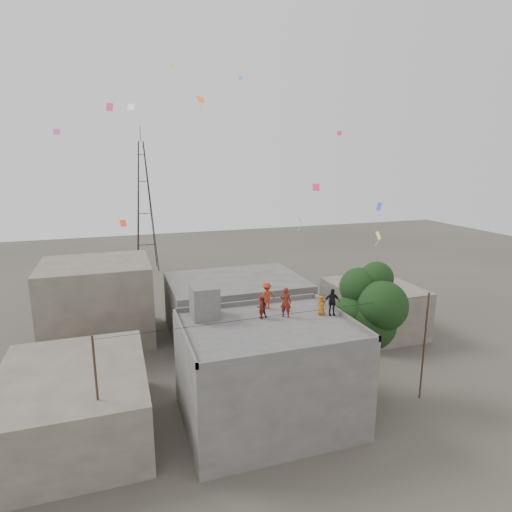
% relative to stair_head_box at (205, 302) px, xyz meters
% --- Properties ---
extents(ground, '(140.00, 140.00, 0.00)m').
position_rel_stair_head_box_xyz_m(ground, '(3.20, -2.60, -7.10)').
color(ground, '#3F3A34').
rests_on(ground, ground).
extents(main_building, '(10.00, 8.00, 6.10)m').
position_rel_stair_head_box_xyz_m(main_building, '(3.20, -2.60, -4.05)').
color(main_building, '#524E4C').
rests_on(main_building, ground).
extents(parapet, '(10.00, 8.00, 0.30)m').
position_rel_stair_head_box_xyz_m(parapet, '(3.20, -2.60, -0.85)').
color(parapet, '#524E4C').
rests_on(parapet, main_building).
extents(stair_head_box, '(1.60, 1.80, 2.00)m').
position_rel_stair_head_box_xyz_m(stair_head_box, '(0.00, 0.00, 0.00)').
color(stair_head_box, '#524E4C').
rests_on(stair_head_box, main_building).
extents(neighbor_west, '(8.00, 10.00, 4.00)m').
position_rel_stair_head_box_xyz_m(neighbor_west, '(-7.80, -0.60, -5.10)').
color(neighbor_west, '#5A5347').
rests_on(neighbor_west, ground).
extents(neighbor_north, '(12.00, 9.00, 5.00)m').
position_rel_stair_head_box_xyz_m(neighbor_north, '(5.20, 11.40, -4.60)').
color(neighbor_north, '#524E4C').
rests_on(neighbor_north, ground).
extents(neighbor_northwest, '(9.00, 8.00, 7.00)m').
position_rel_stair_head_box_xyz_m(neighbor_northwest, '(-6.80, 13.40, -3.60)').
color(neighbor_northwest, '#5A5347').
rests_on(neighbor_northwest, ground).
extents(neighbor_east, '(7.00, 8.00, 4.40)m').
position_rel_stair_head_box_xyz_m(neighbor_east, '(17.20, 7.40, -4.90)').
color(neighbor_east, '#5A5347').
rests_on(neighbor_east, ground).
extents(tree, '(4.90, 4.60, 9.10)m').
position_rel_stair_head_box_xyz_m(tree, '(10.57, -2.00, -1.00)').
color(tree, black).
rests_on(tree, ground).
extents(utility_line, '(20.12, 0.62, 7.40)m').
position_rel_stair_head_box_xyz_m(utility_line, '(3.70, -3.85, -3.27)').
color(utility_line, black).
rests_on(utility_line, ground).
extents(transmission_tower, '(2.97, 2.97, 20.01)m').
position_rel_stair_head_box_xyz_m(transmission_tower, '(-0.80, 37.40, 1.97)').
color(transmission_tower, black).
rests_on(transmission_tower, ground).
extents(person_red_adult, '(0.82, 0.76, 1.89)m').
position_rel_stair_head_box_xyz_m(person_red_adult, '(4.75, -1.53, -0.06)').
color(person_red_adult, maroon).
rests_on(person_red_adult, main_building).
extents(person_orange_child, '(0.72, 0.68, 1.23)m').
position_rel_stair_head_box_xyz_m(person_orange_child, '(7.02, -1.90, -0.38)').
color(person_orange_child, '#B36114').
rests_on(person_orange_child, main_building).
extents(person_dark_child, '(0.73, 0.63, 1.27)m').
position_rel_stair_head_box_xyz_m(person_dark_child, '(3.34, -1.15, -0.36)').
color(person_dark_child, black).
rests_on(person_dark_child, main_building).
extents(person_dark_adult, '(1.08, 0.62, 1.72)m').
position_rel_stair_head_box_xyz_m(person_dark_adult, '(7.60, -2.16, -0.14)').
color(person_dark_adult, black).
rests_on(person_dark_adult, main_building).
extents(person_orange_adult, '(1.14, 0.68, 1.73)m').
position_rel_stair_head_box_xyz_m(person_orange_adult, '(4.18, 0.30, -0.13)').
color(person_orange_adult, '#A43012').
rests_on(person_orange_adult, main_building).
extents(person_red_child, '(0.52, 0.62, 1.43)m').
position_rel_stair_head_box_xyz_m(person_red_child, '(3.28, -1.32, -0.28)').
color(person_red_child, '#61120F').
rests_on(person_red_child, main_building).
extents(kites, '(21.41, 18.95, 12.84)m').
position_rel_stair_head_box_xyz_m(kites, '(4.54, 3.87, 8.70)').
color(kites, red).
rests_on(kites, ground).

